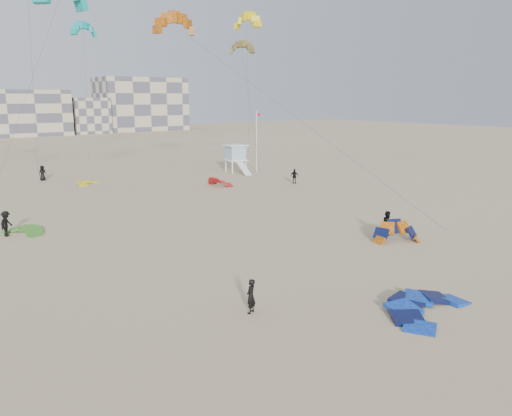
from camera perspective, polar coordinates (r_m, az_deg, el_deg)
ground at (r=24.38m, az=5.14°, el=-11.06°), size 320.00×320.00×0.00m
kite_ground_blue at (r=24.96m, az=18.92°, el=-11.14°), size 5.58×5.77×1.45m
kite_ground_orange at (r=35.96m, az=15.76°, el=-3.71°), size 4.40×4.37×3.24m
kite_ground_green at (r=40.53m, az=-25.03°, el=-2.63°), size 4.46×4.39×1.44m
kite_ground_red_far at (r=56.96m, az=-4.21°, el=2.56°), size 3.81×3.68×2.98m
kite_ground_yellow at (r=61.01m, az=-18.63°, el=2.59°), size 4.20×4.22×1.31m
kitesurfer_main at (r=23.22m, az=-0.60°, el=-10.04°), size 0.71×0.63×1.64m
kitesurfer_b at (r=36.82m, az=14.81°, el=-1.77°), size 1.01×0.85×1.88m
kitesurfer_c at (r=39.97m, az=-26.65°, el=-1.62°), size 1.31×1.35×1.85m
kitesurfer_d at (r=58.36m, az=4.42°, el=3.65°), size 0.91×1.08×1.73m
kitesurfer_e at (r=65.63m, az=-23.22°, el=3.70°), size 0.99×0.74×1.83m
kitesurfer_f at (r=84.20m, az=-2.81°, el=6.39°), size 1.35×1.76×1.86m
kite_fly_orange at (r=56.28m, az=-9.29°, el=19.88°), size 6.37×33.26×17.42m
kite_fly_olive at (r=65.16m, az=-1.64°, el=17.75°), size 5.87×11.08×16.14m
kite_fly_yellow at (r=75.91m, az=-1.01°, el=20.48°), size 6.51×7.80×20.89m
kite_fly_teal_b at (r=82.45m, az=-19.08°, el=18.63°), size 5.63×10.51×20.03m
lifeguard_tower_near at (r=66.82m, az=-2.32°, el=5.64°), size 2.97×5.29×3.74m
flagpole at (r=67.88m, az=0.08°, el=7.79°), size 0.66×0.10×8.11m
condo_mid at (r=148.83m, az=-27.07°, el=9.63°), size 32.00×16.00×12.00m
condo_east at (r=162.25m, az=-12.99°, el=11.47°), size 26.00×14.00×16.00m
condo_fill_right at (r=152.17m, az=-18.63°, el=9.97°), size 10.00×10.00×10.00m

